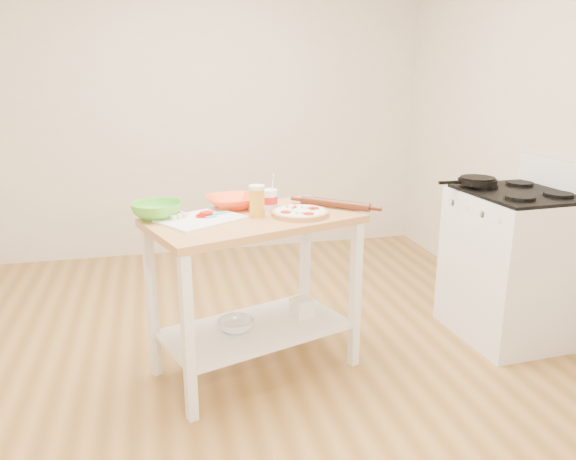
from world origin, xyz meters
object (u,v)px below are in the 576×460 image
(gas_stove, at_px, (512,264))
(beer_pint, at_px, (257,201))
(orange_bowl, at_px, (232,202))
(shelf_bin, at_px, (302,307))
(knife, at_px, (171,214))
(yogurt_tub, at_px, (269,200))
(skillet, at_px, (476,181))
(pizza, at_px, (300,212))
(cutting_board, at_px, (200,219))
(spatula, at_px, (216,215))
(rolling_pin, at_px, (335,204))
(green_bowl, at_px, (157,210))
(prep_island, at_px, (255,263))
(shelf_glass_bowl, at_px, (236,325))

(gas_stove, height_order, beer_pint, gas_stove)
(orange_bowl, height_order, shelf_bin, orange_bowl)
(knife, bearing_deg, yogurt_tub, -42.88)
(skillet, relative_size, orange_bowl, 1.36)
(pizza, height_order, knife, pizza)
(orange_bowl, bearing_deg, gas_stove, -5.22)
(skillet, xyz_separation_m, cutting_board, (-1.75, -0.26, -0.07))
(cutting_board, distance_m, orange_bowl, 0.30)
(cutting_board, xyz_separation_m, knife, (-0.15, 0.09, 0.01))
(spatula, distance_m, rolling_pin, 0.68)
(cutting_board, bearing_deg, green_bowl, 123.77)
(beer_pint, xyz_separation_m, rolling_pin, (0.46, 0.07, -0.06))
(yogurt_tub, bearing_deg, skillet, 5.06)
(orange_bowl, bearing_deg, prep_island, -69.64)
(skillet, xyz_separation_m, shelf_glass_bowl, (-1.58, -0.27, -0.68))
(gas_stove, xyz_separation_m, yogurt_tub, (-1.53, 0.07, 0.48))
(gas_stove, bearing_deg, pizza, -179.45)
(cutting_board, relative_size, beer_pint, 2.98)
(skillet, height_order, shelf_glass_bowl, skillet)
(rolling_pin, xyz_separation_m, shelf_bin, (-0.19, 0.01, -0.61))
(skillet, height_order, shelf_bin, skillet)
(cutting_board, relative_size, spatula, 3.60)
(prep_island, xyz_separation_m, shelf_bin, (0.29, 0.09, -0.33))
(pizza, xyz_separation_m, orange_bowl, (-0.33, 0.25, 0.02))
(skillet, relative_size, green_bowl, 1.42)
(skillet, xyz_separation_m, beer_pint, (-1.44, -0.25, 0.01))
(cutting_board, distance_m, yogurt_tub, 0.42)
(skillet, relative_size, beer_pint, 2.27)
(knife, xyz_separation_m, shelf_bin, (0.72, -0.00, -0.60))
(knife, bearing_deg, skillet, -43.19)
(gas_stove, distance_m, orange_bowl, 1.80)
(cutting_board, bearing_deg, gas_stove, -29.56)
(spatula, xyz_separation_m, shelf_glass_bowl, (0.09, -0.05, -0.62))
(shelf_glass_bowl, bearing_deg, cutting_board, 175.56)
(pizza, xyz_separation_m, beer_pint, (-0.22, 0.03, 0.07))
(green_bowl, bearing_deg, shelf_bin, -0.68)
(shelf_bin, bearing_deg, orange_bowl, 159.44)
(prep_island, distance_m, pizza, 0.37)
(gas_stove, height_order, pizza, gas_stove)
(beer_pint, bearing_deg, spatula, 173.85)
(knife, relative_size, rolling_pin, 0.54)
(green_bowl, bearing_deg, beer_pint, -9.71)
(knife, xyz_separation_m, yogurt_tub, (0.54, 0.05, 0.04))
(gas_stove, relative_size, shelf_glass_bowl, 5.44)
(gas_stove, xyz_separation_m, beer_pint, (-1.63, -0.06, 0.51))
(pizza, bearing_deg, gas_stove, 3.82)
(prep_island, distance_m, knife, 0.52)
(orange_bowl, relative_size, rolling_pin, 0.67)
(gas_stove, relative_size, shelf_bin, 10.37)
(prep_island, bearing_deg, knife, 168.17)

